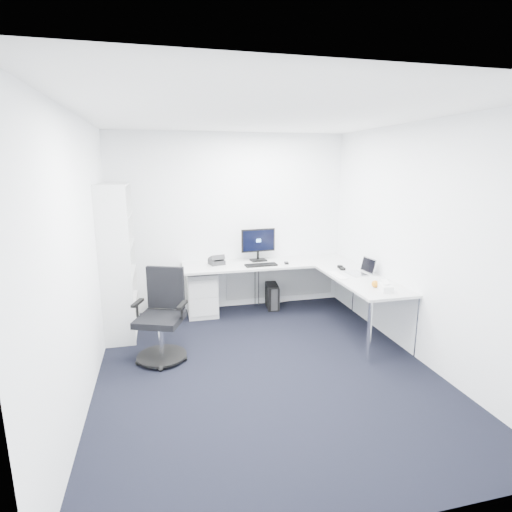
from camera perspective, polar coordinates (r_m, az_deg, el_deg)
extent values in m
plane|color=black|center=(4.64, 1.30, -15.74)|extent=(4.20, 4.20, 0.00)
plane|color=white|center=(4.10, 1.51, 19.57)|extent=(4.20, 4.20, 0.00)
cube|color=white|center=(6.19, -3.66, 4.75)|extent=(3.60, 0.02, 2.70)
cube|color=white|center=(2.29, 15.33, -10.00)|extent=(3.60, 0.02, 2.70)
cube|color=white|center=(4.10, -23.72, -0.52)|extent=(0.02, 4.20, 2.70)
cube|color=white|center=(4.94, 22.02, 1.76)|extent=(0.02, 4.20, 2.70)
cube|color=#B7BABA|center=(6.11, -7.75, -5.23)|extent=(0.44, 0.54, 0.67)
cube|color=black|center=(6.37, 2.30, -5.73)|extent=(0.22, 0.41, 0.38)
cube|color=#BDB9A1|center=(6.09, -13.39, -6.84)|extent=(0.26, 0.45, 0.40)
cube|color=white|center=(6.68, 3.40, -6.40)|extent=(0.34, 0.13, 0.04)
cube|color=black|center=(5.88, 0.72, -1.29)|extent=(0.48, 0.19, 0.02)
cube|color=black|center=(6.00, 4.37, -1.00)|extent=(0.06, 0.09, 0.03)
cube|color=white|center=(5.46, 11.54, -2.71)|extent=(0.13, 0.41, 0.01)
sphere|color=orange|center=(5.05, 16.65, -3.85)|extent=(0.09, 0.09, 0.09)
cube|color=white|center=(4.95, 17.97, -4.33)|extent=(0.16, 0.24, 0.08)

